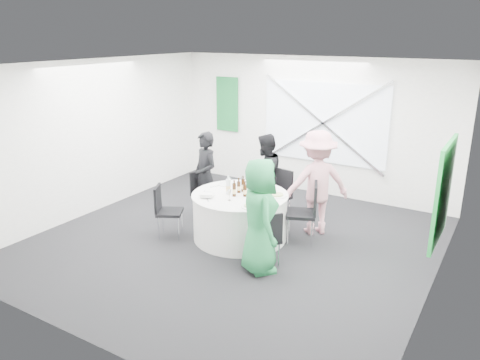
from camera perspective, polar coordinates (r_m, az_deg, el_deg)
The scene contains 45 objects.
floor at distance 7.64m, azimuth -0.78°, elevation -7.55°, with size 6.00×6.00×0.00m, color black.
ceiling at distance 6.93m, azimuth -0.88°, elevation 13.89°, with size 6.00×6.00×0.00m, color white.
wall_back at distance 9.77m, azimuth 8.59°, elevation 6.52°, with size 6.00×6.00×0.00m, color white.
wall_front at distance 5.01m, azimuth -19.40°, elevation -5.16°, with size 6.00×6.00×0.00m, color white.
wall_left at distance 9.07m, azimuth -17.19°, elevation 5.07°, with size 6.00×6.00×0.00m, color white.
wall_right at distance 6.18m, azimuth 23.47°, elevation -1.33°, with size 6.00×6.00×0.00m, color white.
window_panel at distance 9.60m, azimuth 10.19°, elevation 6.86°, with size 2.60×0.03×1.60m, color silver.
window_brace_a at distance 9.57m, azimuth 10.10°, elevation 6.82°, with size 0.05×0.05×3.16m, color silver.
window_brace_b at distance 9.57m, azimuth 10.10°, elevation 6.82°, with size 0.05×0.05×3.16m, color silver.
green_banner at distance 10.59m, azimuth -1.57°, elevation 9.22°, with size 0.55×0.04×1.20m, color #125B31.
green_sign at distance 6.82m, azimuth 23.53°, elevation -1.41°, with size 0.05×1.20×1.40m, color #198B34.
banquet_table at distance 7.65m, azimuth 0.00°, elevation -4.43°, with size 1.56×1.56×0.76m.
chair_back at distance 8.33m, azimuth 4.81°, elevation -1.39°, with size 0.50×0.50×0.93m.
chair_back_left at distance 8.58m, azimuth -4.69°, elevation -1.28°, with size 0.50×0.49×0.82m.
chair_back_right at distance 7.49m, azimuth 8.17°, elevation -3.40°, with size 0.60×0.59×1.00m.
chair_front_right at distance 6.65m, azimuth 3.28°, elevation -6.81°, with size 0.55×0.55×0.86m.
chair_front_left at distance 7.76m, azimuth -9.16°, elevation -3.30°, with size 0.54×0.54×0.87m.
person_man_back_left at distance 8.39m, azimuth -4.24°, elevation 0.53°, with size 0.58×0.38×1.58m, color black.
person_man_back at distance 8.54m, azimuth 3.10°, elevation 0.62°, with size 0.74×0.40×1.52m, color black.
person_woman_pink at distance 7.80m, azimuth 9.32°, elevation -0.34°, with size 1.13×0.53×1.75m, color pink.
person_woman_green at distance 6.49m, azimuth 2.39°, elevation -4.42°, with size 0.80×0.52×1.64m, color #227E43.
plate_back at distance 7.92m, azimuth 2.30°, elevation -0.66°, with size 0.26×0.26×0.01m.
plate_back_left at distance 7.97m, azimuth -1.82°, elevation -0.53°, with size 0.25×0.25×0.01m.
plate_back_right at distance 7.44m, azimuth 4.56°, elevation -1.87°, with size 0.29×0.29×0.04m.
plate_front_right at distance 6.96m, azimuth 1.30°, elevation -3.21°, with size 0.28×0.28×0.04m.
plate_front_left at distance 7.50m, azimuth -4.02°, elevation -1.76°, with size 0.27×0.27×0.01m.
napkin at distance 7.36m, azimuth -4.08°, elevation -1.87°, with size 0.19×0.13×0.05m, color silver.
beer_bottle_a at distance 7.56m, azimuth -0.16°, elevation -0.87°, with size 0.06×0.06×0.25m.
beer_bottle_b at distance 7.61m, azimuth 0.37°, elevation -0.68°, with size 0.06×0.06×0.27m.
beer_bottle_c at distance 7.39m, azimuth 0.61°, elevation -1.31°, with size 0.06×0.06×0.25m.
beer_bottle_d at distance 7.39m, azimuth -0.71°, elevation -1.24°, with size 0.06×0.06×0.27m.
green_water_bottle at distance 7.48m, azimuth 1.76°, elevation -0.85°, with size 0.08×0.08×0.31m.
clear_water_bottle at distance 7.48m, azimuth -1.43°, elevation -0.83°, with size 0.08×0.08×0.31m.
wine_glass_a at distance 7.20m, azimuth -1.30°, elevation -1.57°, with size 0.07×0.07×0.17m.
wine_glass_b at distance 7.79m, azimuth -1.33°, elevation -0.07°, with size 0.07×0.07×0.17m.
wine_glass_c at distance 7.58m, azimuth 2.36°, elevation -0.58°, with size 0.07×0.07×0.17m.
wine_glass_d at distance 7.83m, azimuth 0.37°, elevation 0.04°, with size 0.07×0.07×0.17m.
wine_glass_e at distance 7.34m, azimuth 2.70°, elevation -1.20°, with size 0.07×0.07×0.17m.
wine_glass_f at distance 7.68m, azimuth 2.19°, elevation -0.34°, with size 0.07×0.07×0.17m.
fork_a at distance 7.60m, azimuth -4.31°, elevation -1.54°, with size 0.01×0.15×0.01m, color silver.
knife_a at distance 7.26m, azimuth -3.94°, elevation -2.47°, with size 0.01×0.15×0.01m, color silver.
fork_b at distance 8.05m, azimuth -0.46°, elevation -0.37°, with size 0.01×0.15×0.01m, color silver.
knife_b at distance 7.88m, azimuth -3.16°, elevation -0.81°, with size 0.01×0.15×0.01m, color silver.
fork_c at distance 7.89m, azimuth 3.07°, elevation -0.78°, with size 0.01×0.15×0.01m, color silver.
knife_c at distance 8.03m, azimuth 1.22°, elevation -0.42°, with size 0.01×0.15×0.01m, color silver.
Camera 1 is at (3.67, -5.86, 3.26)m, focal length 35.00 mm.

